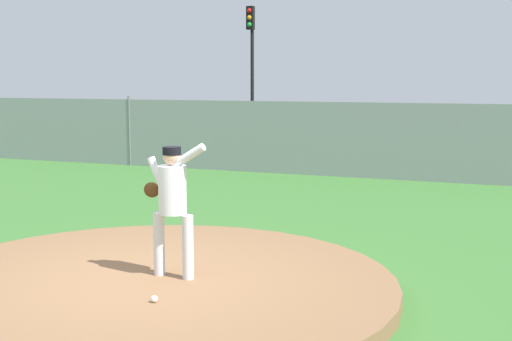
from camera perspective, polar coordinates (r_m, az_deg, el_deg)
ground_plane at (r=13.28m, az=4.24°, el=-2.91°), size 80.00×80.00×0.00m
asphalt_strip at (r=21.46m, az=11.15°, el=1.04°), size 44.00×7.00×0.01m
pitchers_mound at (r=7.91m, az=-9.24°, el=-9.68°), size 5.74×5.74×0.18m
pitcher_youth at (r=7.72m, az=-7.16°, el=-2.28°), size 0.83×0.32×1.57m
baseball at (r=7.07m, az=-8.62°, el=-10.71°), size 0.07×0.07×0.07m
chainlink_fence at (r=16.98m, az=8.38°, el=2.57°), size 32.86×0.07×1.99m
parked_car_silver at (r=22.61m, az=3.23°, el=3.51°), size 1.95×4.84×1.63m
parked_car_navy at (r=26.24m, az=-15.37°, el=3.81°), size 2.01×4.31×1.64m
parked_car_white at (r=20.82m, az=18.35°, el=2.79°), size 1.96×4.05×1.69m
traffic_light_near at (r=27.03m, az=-0.39°, el=10.14°), size 0.28×0.46×5.30m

